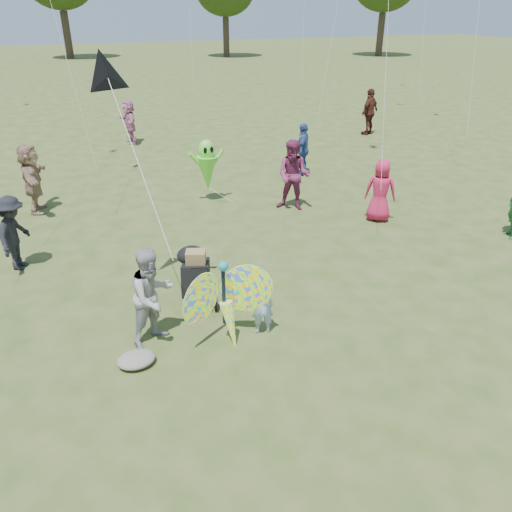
{
  "coord_description": "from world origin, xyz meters",
  "views": [
    {
      "loc": [
        -3.32,
        -5.45,
        4.9
      ],
      "look_at": [
        -0.2,
        1.5,
        1.1
      ],
      "focal_mm": 35.0,
      "sensor_mm": 36.0,
      "label": 1
    }
  ],
  "objects": [
    {
      "name": "crowd_j",
      "position": [
        0.32,
        14.95,
        0.84
      ],
      "size": [
        0.53,
        1.57,
        1.68
      ],
      "primitive_type": "imported",
      "rotation": [
        0.0,
        0.0,
        4.74
      ],
      "color": "#C16E97",
      "rests_on": "ground"
    },
    {
      "name": "crowd_c",
      "position": [
        4.53,
        8.36,
        0.83
      ],
      "size": [
        0.94,
        1.01,
        1.66
      ],
      "primitive_type": "imported",
      "rotation": [
        0.0,
        0.0,
        4.01
      ],
      "color": "#324A8B",
      "rests_on": "ground"
    },
    {
      "name": "butterfly_kite",
      "position": [
        -1.0,
        0.87,
        0.71
      ],
      "size": [
        1.74,
        0.75,
        1.64
      ],
      "color": "red",
      "rests_on": "ground"
    },
    {
      "name": "delta_kite_rig",
      "position": [
        -2.08,
        2.97,
        3.92
      ],
      "size": [
        0.89,
        1.83,
        3.03
      ],
      "color": "black",
      "rests_on": "ground"
    },
    {
      "name": "jogging_stroller",
      "position": [
        -1.08,
        2.21,
        0.61
      ],
      "size": [
        0.75,
        1.14,
        1.09
      ],
      "rotation": [
        0.0,
        0.0,
        -0.39
      ],
      "color": "black",
      "rests_on": "ground"
    },
    {
      "name": "crowd_d",
      "position": [
        -3.52,
        8.36,
        0.91
      ],
      "size": [
        0.79,
        1.75,
        1.82
      ],
      "primitive_type": "imported",
      "rotation": [
        0.0,
        0.0,
        1.42
      ],
      "color": "#99755E",
      "rests_on": "ground"
    },
    {
      "name": "crowd_a",
      "position": [
        4.41,
        4.14,
        0.79
      ],
      "size": [
        0.91,
        0.88,
        1.57
      ],
      "primitive_type": "imported",
      "rotation": [
        0.0,
        0.0,
        2.43
      ],
      "color": "#BC1E46",
      "rests_on": "ground"
    },
    {
      "name": "crowd_e",
      "position": [
        2.79,
        5.74,
        0.93
      ],
      "size": [
        1.15,
        1.13,
        1.87
      ],
      "primitive_type": "imported",
      "rotation": [
        0.0,
        0.0,
        5.54
      ],
      "color": "#792850",
      "rests_on": "ground"
    },
    {
      "name": "child_girl",
      "position": [
        -0.37,
        0.86,
        0.5
      ],
      "size": [
        0.42,
        0.32,
        1.01
      ],
      "primitive_type": "imported",
      "rotation": [
        0.0,
        0.0,
        2.9
      ],
      "color": "#95AFD3",
      "rests_on": "ground"
    },
    {
      "name": "crowd_h",
      "position": [
        9.91,
        12.28,
        0.95
      ],
      "size": [
        1.21,
        0.87,
        1.9
      ],
      "primitive_type": "imported",
      "rotation": [
        0.0,
        0.0,
        3.56
      ],
      "color": "#451E17",
      "rests_on": "ground"
    },
    {
      "name": "adult_man",
      "position": [
        -2.04,
        1.37,
        0.82
      ],
      "size": [
        0.99,
        0.91,
        1.65
      ],
      "primitive_type": "imported",
      "rotation": [
        0.0,
        0.0,
        0.45
      ],
      "color": "#99989E",
      "rests_on": "ground"
    },
    {
      "name": "grey_bag",
      "position": [
        -2.49,
        0.86,
        0.09
      ],
      "size": [
        0.58,
        0.48,
        0.19
      ],
      "primitive_type": "ellipsoid",
      "color": "slate",
      "rests_on": "ground"
    },
    {
      "name": "ground",
      "position": [
        0.0,
        0.0,
        0.0
      ],
      "size": [
        160.0,
        160.0,
        0.0
      ],
      "primitive_type": "plane",
      "color": "#51592B",
      "rests_on": "ground"
    },
    {
      "name": "alien_kite",
      "position": [
        0.91,
        7.24,
        0.97
      ],
      "size": [
        1.12,
        0.69,
        1.74
      ],
      "color": "#66E936",
      "rests_on": "ground"
    },
    {
      "name": "crowd_b",
      "position": [
        -4.02,
        5.03,
        0.79
      ],
      "size": [
        0.96,
        1.17,
        1.58
      ],
      "primitive_type": "imported",
      "rotation": [
        0.0,
        0.0,
        1.14
      ],
      "color": "black",
      "rests_on": "ground"
    }
  ]
}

